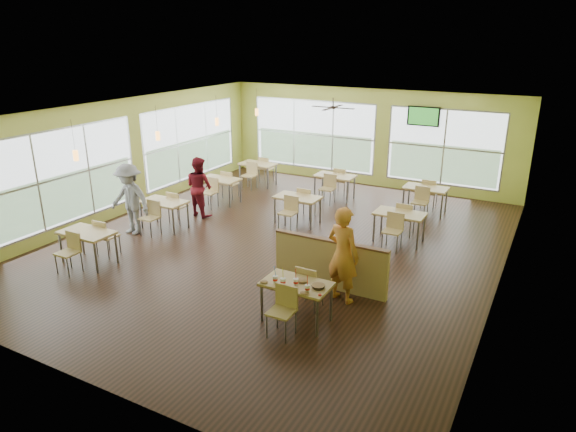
{
  "coord_description": "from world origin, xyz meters",
  "views": [
    {
      "loc": [
        5.68,
        -10.14,
        4.83
      ],
      "look_at": [
        0.49,
        -0.5,
        0.95
      ],
      "focal_mm": 32.0,
      "sensor_mm": 36.0,
      "label": 1
    }
  ],
  "objects_px": {
    "main_table": "(296,289)",
    "half_wall_divider": "(330,264)",
    "food_basket": "(318,286)",
    "man_plaid": "(343,255)"
  },
  "relations": [
    {
      "from": "main_table",
      "to": "half_wall_divider",
      "type": "relative_size",
      "value": 0.63
    },
    {
      "from": "half_wall_divider",
      "to": "food_basket",
      "type": "height_order",
      "value": "half_wall_divider"
    },
    {
      "from": "half_wall_divider",
      "to": "main_table",
      "type": "bearing_deg",
      "value": -90.0
    },
    {
      "from": "main_table",
      "to": "man_plaid",
      "type": "xyz_separation_m",
      "value": [
        0.41,
        1.1,
        0.31
      ]
    },
    {
      "from": "main_table",
      "to": "man_plaid",
      "type": "relative_size",
      "value": 0.81
    },
    {
      "from": "main_table",
      "to": "half_wall_divider",
      "type": "height_order",
      "value": "half_wall_divider"
    },
    {
      "from": "main_table",
      "to": "half_wall_divider",
      "type": "bearing_deg",
      "value": 90.0
    },
    {
      "from": "main_table",
      "to": "man_plaid",
      "type": "distance_m",
      "value": 1.22
    },
    {
      "from": "food_basket",
      "to": "half_wall_divider",
      "type": "bearing_deg",
      "value": 106.05
    },
    {
      "from": "main_table",
      "to": "food_basket",
      "type": "bearing_deg",
      "value": 1.14
    }
  ]
}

